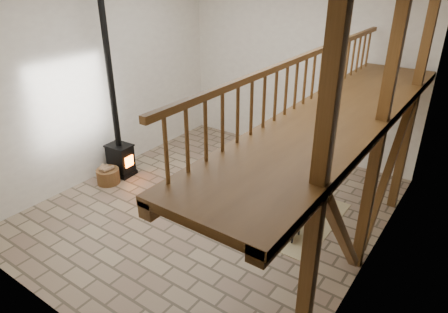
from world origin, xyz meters
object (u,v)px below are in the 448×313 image
Objects in this scene: wood_stove at (118,136)px; log_basket at (108,175)px; log_stack at (110,172)px; dining_table at (270,196)px.

wood_stove is 8.56× the size of log_basket.
log_stack is (-0.21, -0.25, -1.02)m from wood_stove.
dining_table is 4.24m from log_basket.
wood_stove is 1.07m from log_stack.
wood_stove is (-4.11, -0.79, 0.78)m from dining_table.
log_basket is at bearing -84.54° from wood_stove.
dining_table is at bearing 13.40° from log_stack.
log_basket is 0.43m from log_stack.
log_basket reaches higher than log_stack.
wood_stove is 1.06m from log_basket.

